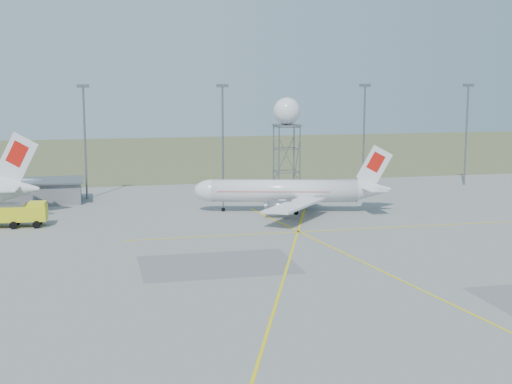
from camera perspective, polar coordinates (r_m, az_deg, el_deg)
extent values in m
plane|color=gray|center=(75.97, 14.15, -7.60)|extent=(400.00, 400.00, 0.00)
cube|color=#526437|center=(208.46, -3.62, 3.11)|extent=(400.00, 120.00, 0.03)
cube|color=slate|center=(130.54, -17.78, -0.04)|extent=(18.00, 9.00, 3.60)
cube|color=slate|center=(130.26, -17.82, 0.80)|extent=(19.00, 10.00, 0.30)
cylinder|color=slate|center=(131.08, -13.51, 3.79)|extent=(0.36, 0.36, 20.00)
cube|color=slate|center=(130.59, -13.68, 8.25)|extent=(2.20, 0.50, 0.60)
cylinder|color=slate|center=(133.22, -2.68, 4.10)|extent=(0.36, 0.36, 20.00)
cube|color=slate|center=(132.75, -2.71, 8.50)|extent=(2.20, 0.50, 0.60)
cylinder|color=slate|center=(140.95, 8.62, 4.28)|extent=(0.36, 0.36, 20.00)
cube|color=slate|center=(140.50, 8.72, 8.43)|extent=(2.20, 0.50, 0.60)
cylinder|color=slate|center=(150.44, 16.46, 4.31)|extent=(0.36, 0.36, 20.00)
cube|color=slate|center=(150.02, 16.64, 8.19)|extent=(2.20, 0.50, 0.60)
cylinder|color=silver|center=(115.79, 2.29, 0.10)|extent=(23.78, 9.15, 3.63)
ellipsoid|color=silver|center=(116.08, -3.55, 0.11)|extent=(6.51, 4.91, 3.63)
cube|color=black|center=(116.08, -4.08, 0.38)|extent=(1.81, 2.27, 0.89)
cone|color=silver|center=(117.04, 9.41, 0.22)|extent=(6.15, 4.82, 3.63)
cube|color=silver|center=(116.53, 9.46, 2.07)|extent=(5.71, 1.65, 6.83)
cube|color=red|center=(116.48, 9.56, 2.38)|extent=(3.11, 1.05, 3.50)
cube|color=silver|center=(119.75, 9.00, 0.64)|extent=(4.01, 5.54, 0.16)
cube|color=silver|center=(114.07, 9.41, 0.22)|extent=(4.01, 5.54, 0.16)
cube|color=silver|center=(124.04, 2.81, 0.27)|extent=(7.33, 15.11, 0.33)
cube|color=silver|center=(107.94, 3.12, -1.05)|extent=(12.64, 13.95, 0.33)
cylinder|color=slate|center=(121.24, 1.79, -0.32)|extent=(4.20, 2.94, 2.09)
cylinder|color=slate|center=(110.87, 1.88, -1.20)|extent=(4.20, 2.94, 2.09)
cube|color=red|center=(115.75, 1.39, 0.15)|extent=(18.50, 7.89, 0.11)
cylinder|color=black|center=(116.47, -2.64, -1.37)|extent=(0.77, 0.77, 0.82)
cube|color=black|center=(116.36, 3.17, -1.38)|extent=(2.18, 5.50, 0.82)
cylinder|color=slate|center=(116.29, 3.17, -1.18)|extent=(0.26, 0.26, 1.63)
cone|color=silver|center=(116.37, -18.51, 0.24)|extent=(7.57, 5.98, 4.45)
cube|color=silver|center=(115.79, -18.62, 2.52)|extent=(6.98, 2.11, 8.37)
cube|color=red|center=(115.63, -18.54, 2.91)|extent=(3.80, 1.32, 4.29)
cube|color=silver|center=(119.79, -18.19, 0.76)|extent=(4.97, 6.81, 0.20)
cube|color=silver|center=(113.18, -19.39, 0.24)|extent=(4.97, 6.81, 0.20)
cylinder|color=slate|center=(130.74, 1.85, 2.47)|extent=(0.24, 0.24, 12.97)
cylinder|color=slate|center=(131.82, 3.53, 2.51)|extent=(0.24, 0.24, 12.97)
cylinder|color=slate|center=(135.63, 3.05, 2.70)|extent=(0.24, 0.24, 12.97)
cylinder|color=slate|center=(134.58, 1.41, 2.66)|extent=(0.24, 0.24, 12.97)
cube|color=slate|center=(132.61, 2.48, 5.37)|extent=(4.59, 4.59, 0.25)
sphere|color=silver|center=(132.47, 2.48, 6.49)|extent=(4.99, 4.99, 4.99)
cube|color=yellow|center=(109.73, -18.73, -1.63)|extent=(9.22, 3.68, 2.21)
cube|color=yellow|center=(109.06, -17.10, -1.14)|extent=(2.61, 2.98, 1.40)
cube|color=black|center=(108.94, -16.73, -1.08)|extent=(0.30, 2.61, 1.00)
cube|color=slate|center=(109.69, -19.28, -0.97)|extent=(5.18, 2.78, 0.40)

